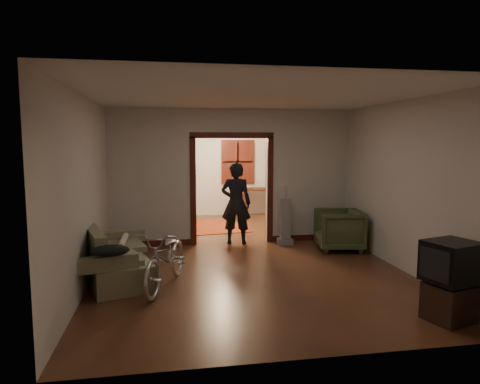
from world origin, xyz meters
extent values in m
cube|color=#3F2114|center=(0.00, 0.00, 0.00)|extent=(5.00, 8.50, 0.01)
cube|color=white|center=(0.00, 0.00, 2.80)|extent=(5.00, 8.50, 0.01)
cube|color=beige|center=(0.00, 4.25, 1.40)|extent=(5.00, 0.02, 2.80)
cube|color=beige|center=(-2.50, 0.00, 1.40)|extent=(0.02, 8.50, 2.80)
cube|color=beige|center=(2.50, 0.00, 1.40)|extent=(0.02, 8.50, 2.80)
cube|color=beige|center=(0.00, 0.75, 1.40)|extent=(5.00, 0.14, 2.80)
cube|color=#3F150E|center=(0.00, 0.75, 1.10)|extent=(1.74, 0.20, 2.32)
cube|color=black|center=(0.70, 4.21, 1.55)|extent=(0.98, 0.06, 1.28)
sphere|color=#FFE0A5|center=(0.00, 2.50, 2.35)|extent=(0.24, 0.24, 0.24)
cube|color=silver|center=(1.05, 0.68, 1.25)|extent=(0.08, 0.01, 0.12)
cube|color=#5F6140|center=(-2.15, -1.36, 0.42)|extent=(1.33, 2.00, 0.84)
cylinder|color=beige|center=(-2.05, -1.06, 0.53)|extent=(0.10, 0.83, 0.10)
ellipsoid|color=black|center=(-2.10, -2.27, 0.68)|extent=(0.51, 0.38, 0.15)
imported|color=silver|center=(-1.36, -1.87, 0.44)|extent=(1.08, 1.77, 0.88)
imported|color=#3E4A29|center=(1.99, -0.21, 0.40)|extent=(1.01, 0.99, 0.80)
cube|color=black|center=(1.96, -3.65, 0.23)|extent=(0.60, 0.57, 0.45)
cube|color=black|center=(1.96, -3.65, 0.72)|extent=(0.68, 0.64, 0.48)
cube|color=gray|center=(1.07, 0.40, 0.49)|extent=(0.36, 0.33, 0.98)
imported|color=black|center=(0.07, 0.63, 0.85)|extent=(0.71, 0.56, 1.71)
cube|color=maroon|center=(-0.15, 2.51, 0.01)|extent=(1.63, 2.01, 0.01)
cube|color=#233A23|center=(-1.41, 3.97, 0.80)|extent=(0.81, 0.46, 1.60)
sphere|color=#1E5972|center=(-1.41, 3.97, 1.94)|extent=(0.30, 0.30, 0.30)
cube|color=#331911|center=(1.11, 3.83, 0.40)|extent=(1.19, 0.85, 0.79)
cube|color=#331911|center=(0.59, 3.27, 0.40)|extent=(0.42, 0.42, 0.79)
camera|label=1|loc=(-1.32, -8.06, 2.12)|focal=32.00mm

